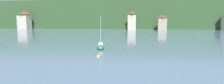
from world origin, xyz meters
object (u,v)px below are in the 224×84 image
Objects in this scene: shore_building_westcentral at (132,21)px; shore_building_central at (162,23)px; shore_building_west at (24,20)px; sailboat_mid_2 at (101,47)px; mooring_buoy_mid at (98,57)px.

shore_building_central is at bearing -3.00° from shore_building_westcentral.
shore_building_westcentral is (65.71, 0.07, -0.30)m from shore_building_west.
shore_building_westcentral reaches higher than sailboat_mid_2.
shore_building_westcentral is 16.48m from shore_building_central.
mooring_buoy_mid is at bearing -103.44° from shore_building_central.
mooring_buoy_mid is at bearing -91.51° from shore_building_westcentral.
shore_building_central is 1.36× the size of sailboat_mid_2.
shore_building_westcentral reaches higher than mooring_buoy_mid.
shore_building_westcentral is at bearing 177.00° from shore_building_central.
mooring_buoy_mid is (63.64, -78.17, -5.31)m from shore_building_west.
shore_building_central is at bearing 153.31° from sailboat_mid_2.
sailboat_mid_2 reaches higher than mooring_buoy_mid.
shore_building_westcentral is 1.72× the size of sailboat_mid_2.
shore_building_west is at bearing 129.15° from mooring_buoy_mid.
shore_building_west is at bearing -149.52° from sailboat_mid_2.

